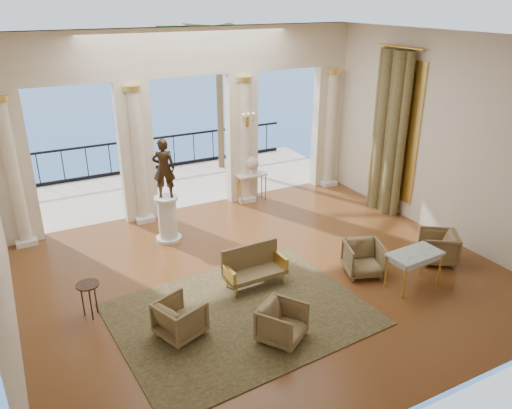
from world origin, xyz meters
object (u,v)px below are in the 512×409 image
armchair_c (439,246)px  console_table (252,179)px  armchair_a (282,321)px  statue (164,168)px  settee (253,266)px  side_table (88,289)px  armchair_b (364,257)px  game_table (415,256)px  armchair_d (180,317)px  pedestal (168,219)px

armchair_c → console_table: size_ratio=0.90×
armchair_a → statue: size_ratio=0.52×
settee → side_table: 3.00m
armchair_b → game_table: 1.00m
armchair_c → settee: bearing=-69.0°
armchair_c → statue: statue is taller
console_table → side_table: 5.94m
side_table → armchair_c: bearing=-11.3°
armchair_d → game_table: size_ratio=0.66×
armchair_d → game_table: (4.45, -0.62, 0.28)m
armchair_d → pedestal: bearing=-35.8°
armchair_c → settee: settee is taller
settee → statue: bearing=106.8°
pedestal → side_table: (-2.13, -2.20, 0.04)m
armchair_a → console_table: size_ratio=0.85×
armchair_c → settee: (-3.82, 0.99, 0.03)m
armchair_b → game_table: armchair_b is taller
armchair_a → armchair_b: 2.70m
armchair_a → game_table: size_ratio=0.65×
pedestal → statue: statue is taller
armchair_a → console_table: 5.93m
game_table → pedestal: size_ratio=1.00×
armchair_b → statue: size_ratio=0.55×
armchair_c → game_table: bearing=-32.3°
armchair_a → pedestal: pedestal is taller
settee → pedestal: (-0.84, 2.57, 0.12)m
settee → side_table: size_ratio=1.87×
game_table → side_table: size_ratio=1.64×
game_table → side_table: 5.94m
game_table → statue: bearing=128.0°
armchair_c → game_table: 1.26m
armchair_b → game_table: size_ratio=0.69×
game_table → side_table: (-5.65, 1.83, -0.08)m
armchair_c → game_table: size_ratio=0.69×
statue → side_table: size_ratio=2.06×
statue → armchair_d: bearing=97.5°
settee → armchair_d: bearing=-155.9°
settee → game_table: bearing=-29.9°
armchair_a → armchair_b: (2.49, 1.06, 0.02)m
armchair_d → side_table: armchair_d is taller
armchair_d → side_table: bearing=24.2°
settee → statue: statue is taller
armchair_d → game_table: bearing=-118.5°
console_table → side_table: size_ratio=1.26×
armchair_a → console_table: (2.26, 5.47, 0.29)m
armchair_b → statue: bearing=152.4°
settee → pedestal: 2.70m
armchair_a → statue: (-0.48, 4.28, 1.37)m
settee → game_table: settee is taller
game_table → armchair_b: bearing=121.2°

